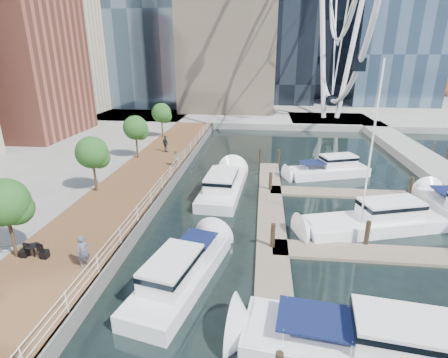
% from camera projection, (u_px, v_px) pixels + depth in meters
% --- Properties ---
extents(ground, '(520.00, 520.00, 0.00)m').
position_uv_depth(ground, '(206.00, 342.00, 15.08)').
color(ground, black).
rests_on(ground, ground).
extents(boardwalk, '(6.00, 60.00, 1.00)m').
position_uv_depth(boardwalk, '(130.00, 193.00, 29.87)').
color(boardwalk, brown).
rests_on(boardwalk, ground).
extents(seawall, '(0.25, 60.00, 1.00)m').
position_uv_depth(seawall, '(164.00, 194.00, 29.56)').
color(seawall, '#595954').
rests_on(seawall, ground).
extents(land_far, '(200.00, 114.00, 1.00)m').
position_uv_depth(land_far, '(257.00, 91.00, 110.31)').
color(land_far, gray).
rests_on(land_far, ground).
extents(pier, '(14.00, 12.00, 1.00)m').
position_uv_depth(pier, '(330.00, 121.00, 62.09)').
color(pier, gray).
rests_on(pier, ground).
extents(railing, '(0.10, 60.00, 1.05)m').
position_uv_depth(railing, '(162.00, 183.00, 29.22)').
color(railing, white).
rests_on(railing, boardwalk).
extents(floating_docks, '(16.00, 34.00, 2.60)m').
position_uv_depth(floating_docks, '(346.00, 232.00, 23.42)').
color(floating_docks, '#6D6051').
rests_on(floating_docks, ground).
extents(street_trees, '(2.60, 42.60, 4.60)m').
position_uv_depth(street_trees, '(92.00, 153.00, 27.90)').
color(street_trees, '#3F2B1C').
rests_on(street_trees, ground).
extents(pedestrian_near, '(0.77, 0.75, 1.78)m').
position_uv_depth(pedestrian_near, '(83.00, 252.00, 18.41)').
color(pedestrian_near, '#4A4F62').
rests_on(pedestrian_near, boardwalk).
extents(pedestrian_mid, '(1.01, 1.05, 1.70)m').
position_uv_depth(pedestrian_mid, '(175.00, 158.00, 35.09)').
color(pedestrian_mid, gray).
rests_on(pedestrian_mid, boardwalk).
extents(pedestrian_far, '(1.16, 1.09, 1.92)m').
position_uv_depth(pedestrian_far, '(166.00, 144.00, 40.23)').
color(pedestrian_far, '#2F323A').
rests_on(pedestrian_far, boardwalk).
extents(moored_yachts, '(23.12, 34.79, 11.50)m').
position_uv_depth(moored_yachts, '(347.00, 232.00, 24.39)').
color(moored_yachts, white).
rests_on(moored_yachts, ground).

